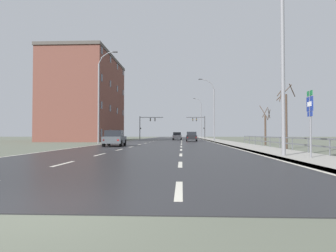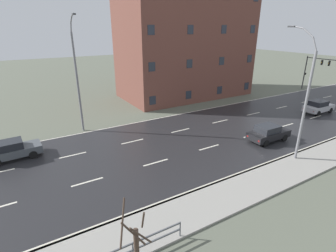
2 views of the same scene
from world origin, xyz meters
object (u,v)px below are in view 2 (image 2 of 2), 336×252
car_distant (12,150)px  car_near_left (268,133)px  traffic_signal_left (315,67)px  street_lamp_left_bank (77,78)px  street_lamp_midground (304,99)px  car_far_right (318,107)px  brick_building (185,45)px

car_distant → car_near_left: (8.17, 20.75, 0.00)m
traffic_signal_left → street_lamp_left_bank: bearing=-91.7°
street_lamp_midground → car_far_right: 15.29m
street_lamp_left_bank → car_distant: street_lamp_left_bank is taller
street_lamp_left_bank → car_far_right: street_lamp_left_bank is taller
car_distant → car_far_right: bearing=77.5°
street_lamp_left_bank → brick_building: (-7.34, 17.55, 2.03)m
street_lamp_left_bank → traffic_signal_left: 37.60m
traffic_signal_left → car_far_right: (7.78, -10.84, -3.06)m
car_near_left → brick_building: 20.21m
traffic_signal_left → street_lamp_midground: bearing=-60.4°
car_far_right → car_near_left: (2.58, -12.37, 0.00)m
traffic_signal_left → car_distant: 44.12m
car_far_right → car_near_left: size_ratio=1.00×
street_lamp_left_bank → brick_building: 19.13m
car_near_left → street_lamp_midground: bearing=-15.9°
street_lamp_left_bank → brick_building: brick_building is taller
traffic_signal_left → car_far_right: 13.69m
traffic_signal_left → car_far_right: bearing=-54.3°
street_lamp_left_bank → traffic_signal_left: street_lamp_left_bank is taller
car_distant → brick_building: 27.06m
traffic_signal_left → car_near_left: 25.60m
street_lamp_left_bank → car_far_right: size_ratio=2.71×
traffic_signal_left → car_near_left: (10.36, -23.21, -3.06)m
street_lamp_midground → car_near_left: 5.52m
street_lamp_midground → brick_building: size_ratio=0.53×
brick_building → traffic_signal_left: bearing=67.1°
street_lamp_midground → traffic_signal_left: bearing=119.6°
car_far_right → car_near_left: 12.64m
car_distant → car_near_left: same height
street_lamp_midground → brick_building: bearing=169.1°
traffic_signal_left → car_near_left: traffic_signal_left is taller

